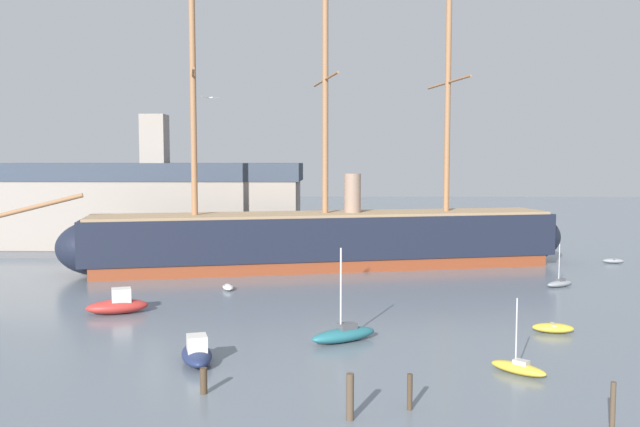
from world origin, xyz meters
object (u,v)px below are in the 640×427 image
Objects in this scene: tall_ship at (325,239)px; mooring_piling_left_pair at (204,381)px; motorboat_foreground_left at (197,353)px; mooring_piling_nearest at (410,392)px; dinghy_far_left at (113,260)px; dinghy_far_right at (613,261)px; seagull_in_flight at (211,98)px; dinghy_mid_right at (553,328)px; dinghy_alongside_bow at (228,287)px; sailboat_alongside_stern at (560,283)px; mooring_piling_midwater at (350,397)px; sailboat_near_centre at (344,334)px; sailboat_foreground_right at (518,368)px; mooring_piling_right_pair at (613,406)px; motorboat_mid_left at (118,305)px; dockside_warehouse_left at (153,207)px.

mooring_piling_left_pair is (-5.66, -40.99, -2.64)m from tall_ship.
tall_ship reaches higher than motorboat_foreground_left.
mooring_piling_nearest is at bearing -10.57° from mooring_piling_left_pair.
dinghy_far_left is 49.05m from mooring_piling_left_pair.
dinghy_far_right is (34.37, 4.39, -3.04)m from tall_ship.
dinghy_mid_right is at bearing 10.03° from seagull_in_flight.
motorboat_foreground_left is 5.37m from mooring_piling_left_pair.
dinghy_alongside_bow is 32.08m from sailboat_alongside_stern.
dinghy_alongside_bow is 0.92× the size of dinghy_far_left.
dinghy_far_right is 1.12× the size of mooring_piling_midwater.
mooring_piling_midwater is (-14.79, -16.30, 0.78)m from dinghy_mid_right.
mooring_piling_left_pair is (-7.48, -10.20, 0.15)m from sailboat_near_centre.
dinghy_far_left is (-37.54, 41.05, -0.08)m from sailboat_foreground_right.
mooring_piling_midwater is (10.96, -31.28, 0.86)m from dinghy_alongside_bow.
motorboat_foreground_left is 1.90× the size of dinghy_alongside_bow.
dinghy_mid_right reaches higher than dinghy_alongside_bow.
dinghy_mid_right is at bearing 18.04° from motorboat_foreground_left.
mooring_piling_midwater reaches higher than dinghy_alongside_bow.
motorboat_foreground_left is 1.53× the size of dinghy_mid_right.
sailboat_alongside_stern is at bearing 67.11° from sailboat_foreground_right.
sailboat_alongside_stern is 39.66m from mooring_piling_midwater.
dinghy_far_right is (11.37, 15.12, -0.06)m from sailboat_alongside_stern.
dinghy_mid_right is at bearing 80.39° from mooring_piling_right_pair.
dockside_warehouse_left reaches higher than motorboat_mid_left.
motorboat_foreground_left is 25.11m from dinghy_mid_right.
dockside_warehouse_left is (-17.57, 53.61, 5.31)m from mooring_piling_left_pair.
sailboat_alongside_stern is at bearing 43.45° from sailboat_near_centre.
dinghy_mid_right is 1.14× the size of dinghy_far_left.
tall_ship is 30.98m from sailboat_near_centre.
dinghy_far_left is 10.84m from dockside_warehouse_left.
dinghy_far_left is 63.03m from mooring_piling_right_pair.
sailboat_near_centre is 29.18m from sailboat_alongside_stern.
seagull_in_flight is (-20.59, 13.09, 15.11)m from mooring_piling_right_pair.
motorboat_mid_left is 20.91m from mooring_piling_left_pair.
tall_ship is at bearing 54.74° from motorboat_mid_left.
mooring_piling_left_pair is 56.66m from dockside_warehouse_left.
dinghy_mid_right is 1.34× the size of mooring_piling_midwater.
sailboat_near_centre is at bearing 29.33° from motorboat_foreground_left.
mooring_piling_left_pair is (1.46, -5.17, 0.06)m from motorboat_foreground_left.
dinghy_far_right is 0.06× the size of dockside_warehouse_left.
sailboat_alongside_stern is (11.22, 26.58, -0.02)m from sailboat_foreground_right.
motorboat_foreground_left is at bearing -140.21° from sailboat_alongside_stern.
motorboat_foreground_left is at bearing 155.68° from mooring_piling_right_pair.
mooring_piling_left_pair is at bearing -65.82° from dinghy_far_left.
tall_ship is at bearing 55.44° from dinghy_alongside_bow.
mooring_piling_left_pair is (-40.04, -45.39, 0.40)m from dinghy_far_right.
dinghy_far_left is 2.65× the size of seagull_in_flight.
dinghy_mid_right is at bearing -59.15° from tall_ship.
mooring_piling_midwater is 0.05× the size of dockside_warehouse_left.
dinghy_mid_right is 17.51m from mooring_piling_right_pair.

